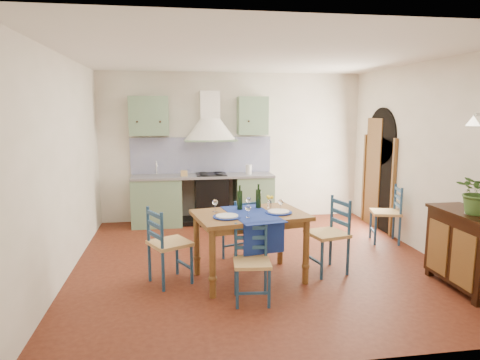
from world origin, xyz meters
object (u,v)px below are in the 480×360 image
Objects in this scene: dining_table at (250,221)px; chair_near at (252,262)px; sideboard at (468,247)px; potted_plant at (478,191)px.

chair_near is at bearing -98.79° from dining_table.
sideboard is at bearing -15.39° from dining_table.
dining_table is 2.58m from sideboard.
sideboard is at bearing -1.75° from chair_near.
chair_near is 1.61× the size of potted_plant.
sideboard is 0.70m from potted_plant.
potted_plant is at bearing -95.44° from sideboard.
dining_table is 1.73× the size of chair_near.
potted_plant reaches higher than chair_near.
dining_table is 1.40× the size of sideboard.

